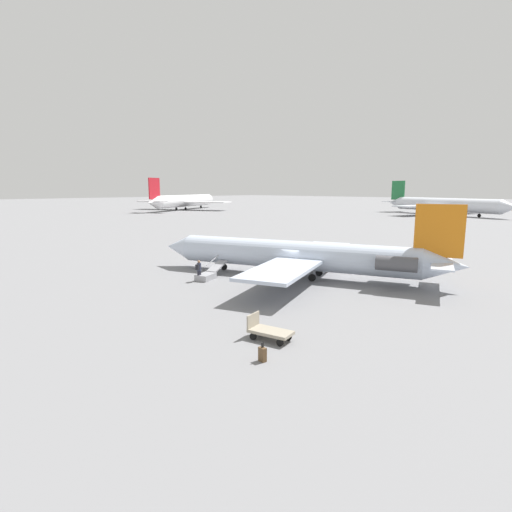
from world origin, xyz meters
TOP-DOWN VIEW (x-y plane):
  - ground_plane at (0.00, 0.00)m, footprint 600.00×600.00m
  - airplane_main at (-0.81, -0.30)m, footprint 25.89×20.07m
  - airplane_far_left at (20.85, -94.03)m, footprint 40.93×31.71m
  - airplane_taxiing_distant at (97.21, -58.66)m, footprint 33.88×43.27m
  - boarding_stairs at (4.56, 5.69)m, footprint 2.35×4.11m
  - passenger at (4.42, 6.76)m, footprint 0.44×0.57m
  - luggage_cart at (-8.45, 12.32)m, footprint 2.38×1.54m
  - suitcase at (-9.99, 14.41)m, footprint 0.39×0.27m

SIDE VIEW (x-z plane):
  - ground_plane at x=0.00m, z-range 0.00..0.00m
  - suitcase at x=-9.99m, z-range -0.11..0.77m
  - boarding_stairs at x=4.56m, z-range -0.45..1.18m
  - luggage_cart at x=-8.45m, z-range -0.15..1.07m
  - passenger at x=4.42m, z-range 0.13..1.87m
  - airplane_main at x=-0.81m, z-range -1.29..5.15m
  - airplane_far_left at x=20.85m, z-range -2.01..7.97m
  - airplane_taxiing_distant at x=97.21m, z-range -2.18..8.63m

